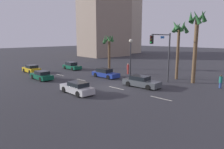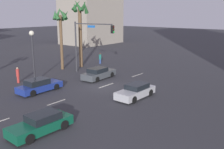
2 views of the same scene
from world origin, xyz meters
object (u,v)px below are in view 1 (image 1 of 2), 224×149
car_4 (141,82)px  pedestrian_1 (221,81)px  car_2 (42,75)px  pedestrian_0 (128,68)px  car_0 (32,69)px  car_3 (77,88)px  traffic_signal (164,50)px  car_1 (72,66)px  building_3 (104,24)px  palm_tree_0 (196,33)px  streetlamp (131,50)px  building_2 (116,16)px  palm_tree_1 (179,35)px  car_5 (105,73)px  palm_tree_2 (109,44)px

car_4 → pedestrian_1: (7.27, 6.12, 0.22)m
car_2 → pedestrian_0: (5.98, 12.38, 0.35)m
car_0 → pedestrian_0: bearing=39.4°
pedestrian_0 → car_3: bearing=-73.5°
traffic_signal → pedestrian_1: 7.76m
car_1 → building_3: size_ratio=0.21×
car_3 → palm_tree_0: palm_tree_0 is taller
car_4 → pedestrian_1: pedestrian_1 is taller
car_1 → car_3: car_1 is taller
car_2 → car_3: size_ratio=0.98×
car_0 → building_3: size_ratio=0.19×
car_2 → pedestrian_1: 23.93m
streetlamp → car_0: bearing=-146.4°
streetlamp → palm_tree_0: (9.35, 1.89, 2.48)m
building_2 → building_3: building_2 is taller
palm_tree_0 → pedestrian_1: bearing=-8.6°
car_1 → building_3: building_3 is taller
pedestrian_1 → building_3: bearing=153.8°
pedestrian_0 → palm_tree_0: palm_tree_0 is taller
car_1 → streetlamp: streetlamp is taller
car_1 → building_2: 46.92m
car_4 → palm_tree_1: size_ratio=0.56×
car_5 → car_3: bearing=-62.3°
car_5 → car_4: bearing=-8.7°
car_3 → building_3: size_ratio=0.21×
car_0 → car_1: bearing=74.6°
palm_tree_0 → palm_tree_2: bearing=175.8°
car_3 → building_3: (-31.85, 34.29, 9.83)m
streetlamp → car_3: bearing=-78.4°
pedestrian_0 → palm_tree_2: 7.94m
car_2 → pedestrian_0: 13.75m
car_2 → building_3: building_3 is taller
car_5 → building_3: bearing=136.8°
car_0 → streetlamp: size_ratio=0.68×
palm_tree_0 → building_2: (-45.75, 33.55, 7.79)m
car_3 → building_2: size_ratio=0.15×
car_3 → palm_tree_2: (-10.58, 15.35, 4.14)m
streetlamp → palm_tree_1: size_ratio=0.68×
car_0 → traffic_signal: 23.01m
car_0 → palm_tree_0: 27.05m
car_1 → traffic_signal: 19.78m
building_3 → traffic_signal: bearing=-28.6°
car_4 → pedestrian_0: bearing=140.3°
car_5 → palm_tree_1: size_ratio=0.53×
car_2 → car_3: (9.90, -0.91, 0.01)m
car_0 → building_2: 51.95m
car_2 → car_5: car_5 is taller
pedestrian_1 → palm_tree_0: (-3.59, 0.54, 5.74)m
car_4 → palm_tree_1: (0.88, 7.54, 5.74)m
car_2 → palm_tree_0: 22.13m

